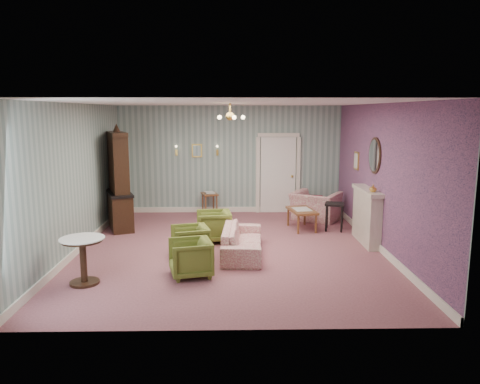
{
  "coord_description": "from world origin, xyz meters",
  "views": [
    {
      "loc": [
        0.01,
        -8.96,
        2.74
      ],
      "look_at": [
        0.2,
        0.4,
        1.1
      ],
      "focal_mm": 34.44,
      "sensor_mm": 36.0,
      "label": 1
    }
  ],
  "objects_px": {
    "sofa_chintz": "(242,236)",
    "wingback_chair": "(316,201)",
    "olive_chair_a": "(190,256)",
    "side_table_black": "(334,217)",
    "olive_chair_b": "(190,240)",
    "coffee_table": "(302,219)",
    "fireplace": "(367,216)",
    "dresser": "(118,178)",
    "pedestal_table": "(83,261)",
    "olive_chair_c": "(214,225)"
  },
  "relations": [
    {
      "from": "dresser",
      "to": "pedestal_table",
      "type": "height_order",
      "value": "dresser"
    },
    {
      "from": "dresser",
      "to": "olive_chair_b",
      "type": "bearing_deg",
      "value": -72.2
    },
    {
      "from": "wingback_chair",
      "to": "pedestal_table",
      "type": "xyz_separation_m",
      "value": [
        -4.53,
        -4.33,
        -0.1
      ]
    },
    {
      "from": "olive_chair_b",
      "to": "wingback_chair",
      "type": "distance_m",
      "value": 4.2
    },
    {
      "from": "dresser",
      "to": "coffee_table",
      "type": "height_order",
      "value": "dresser"
    },
    {
      "from": "dresser",
      "to": "pedestal_table",
      "type": "xyz_separation_m",
      "value": [
        0.29,
        -3.67,
        -0.82
      ]
    },
    {
      "from": "dresser",
      "to": "olive_chair_a",
      "type": "bearing_deg",
      "value": -80.36
    },
    {
      "from": "olive_chair_a",
      "to": "fireplace",
      "type": "relative_size",
      "value": 0.49
    },
    {
      "from": "coffee_table",
      "to": "olive_chair_c",
      "type": "bearing_deg",
      "value": -154.44
    },
    {
      "from": "wingback_chair",
      "to": "fireplace",
      "type": "distance_m",
      "value": 2.19
    },
    {
      "from": "dresser",
      "to": "fireplace",
      "type": "distance_m",
      "value": 5.73
    },
    {
      "from": "olive_chair_a",
      "to": "fireplace",
      "type": "distance_m",
      "value": 4.03
    },
    {
      "from": "olive_chair_a",
      "to": "pedestal_table",
      "type": "relative_size",
      "value": 0.9
    },
    {
      "from": "fireplace",
      "to": "pedestal_table",
      "type": "height_order",
      "value": "fireplace"
    },
    {
      "from": "olive_chair_c",
      "to": "fireplace",
      "type": "height_order",
      "value": "fireplace"
    },
    {
      "from": "olive_chair_c",
      "to": "sofa_chintz",
      "type": "xyz_separation_m",
      "value": [
        0.59,
        -0.92,
        0.0
      ]
    },
    {
      "from": "olive_chair_b",
      "to": "wingback_chair",
      "type": "relative_size",
      "value": 0.61
    },
    {
      "from": "olive_chair_c",
      "to": "coffee_table",
      "type": "xyz_separation_m",
      "value": [
        2.04,
        0.97,
        -0.12
      ]
    },
    {
      "from": "wingback_chair",
      "to": "fireplace",
      "type": "height_order",
      "value": "fireplace"
    },
    {
      "from": "wingback_chair",
      "to": "dresser",
      "type": "height_order",
      "value": "dresser"
    },
    {
      "from": "olive_chair_b",
      "to": "olive_chair_c",
      "type": "bearing_deg",
      "value": 145.44
    },
    {
      "from": "sofa_chintz",
      "to": "olive_chair_a",
      "type": "bearing_deg",
      "value": 146.2
    },
    {
      "from": "pedestal_table",
      "to": "olive_chair_b",
      "type": "bearing_deg",
      "value": 39.74
    },
    {
      "from": "olive_chair_b",
      "to": "coffee_table",
      "type": "xyz_separation_m",
      "value": [
        2.44,
        2.09,
        -0.1
      ]
    },
    {
      "from": "sofa_chintz",
      "to": "wingback_chair",
      "type": "relative_size",
      "value": 1.68
    },
    {
      "from": "coffee_table",
      "to": "pedestal_table",
      "type": "bearing_deg",
      "value": -139.78
    },
    {
      "from": "sofa_chintz",
      "to": "fireplace",
      "type": "height_order",
      "value": "fireplace"
    },
    {
      "from": "wingback_chair",
      "to": "fireplace",
      "type": "xyz_separation_m",
      "value": [
        0.69,
        -2.07,
        0.09
      ]
    },
    {
      "from": "olive_chair_a",
      "to": "sofa_chintz",
      "type": "distance_m",
      "value": 1.5
    },
    {
      "from": "wingback_chair",
      "to": "coffee_table",
      "type": "relative_size",
      "value": 1.18
    },
    {
      "from": "olive_chair_c",
      "to": "dresser",
      "type": "bearing_deg",
      "value": -124.29
    },
    {
      "from": "coffee_table",
      "to": "wingback_chair",
      "type": "bearing_deg",
      "value": 61.6
    },
    {
      "from": "sofa_chintz",
      "to": "dresser",
      "type": "distance_m",
      "value": 3.69
    },
    {
      "from": "sofa_chintz",
      "to": "dresser",
      "type": "height_order",
      "value": "dresser"
    },
    {
      "from": "sofa_chintz",
      "to": "wingback_chair",
      "type": "bearing_deg",
      "value": -31.34
    },
    {
      "from": "dresser",
      "to": "pedestal_table",
      "type": "distance_m",
      "value": 3.78
    },
    {
      "from": "olive_chair_a",
      "to": "side_table_black",
      "type": "bearing_deg",
      "value": 120.11
    },
    {
      "from": "sofa_chintz",
      "to": "fireplace",
      "type": "relative_size",
      "value": 1.34
    },
    {
      "from": "olive_chair_b",
      "to": "olive_chair_c",
      "type": "xyz_separation_m",
      "value": [
        0.41,
        1.12,
        0.02
      ]
    },
    {
      "from": "sofa_chintz",
      "to": "dresser",
      "type": "bearing_deg",
      "value": 56.57
    },
    {
      "from": "olive_chair_a",
      "to": "sofa_chintz",
      "type": "xyz_separation_m",
      "value": [
        0.9,
        1.19,
        0.02
      ]
    },
    {
      "from": "wingback_chair",
      "to": "side_table_black",
      "type": "bearing_deg",
      "value": 135.15
    },
    {
      "from": "wingback_chair",
      "to": "pedestal_table",
      "type": "bearing_deg",
      "value": 75.7
    },
    {
      "from": "olive_chair_b",
      "to": "coffee_table",
      "type": "height_order",
      "value": "olive_chair_b"
    },
    {
      "from": "coffee_table",
      "to": "sofa_chintz",
      "type": "bearing_deg",
      "value": -127.44
    },
    {
      "from": "sofa_chintz",
      "to": "coffee_table",
      "type": "distance_m",
      "value": 2.38
    },
    {
      "from": "olive_chair_c",
      "to": "pedestal_table",
      "type": "distance_m",
      "value": 3.15
    },
    {
      "from": "olive_chair_a",
      "to": "olive_chair_b",
      "type": "bearing_deg",
      "value": 171.65
    },
    {
      "from": "fireplace",
      "to": "pedestal_table",
      "type": "distance_m",
      "value": 5.68
    },
    {
      "from": "olive_chair_a",
      "to": "coffee_table",
      "type": "height_order",
      "value": "olive_chair_a"
    }
  ]
}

